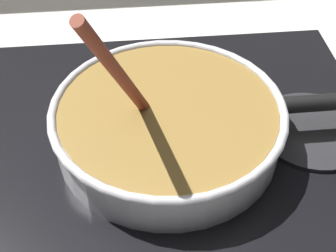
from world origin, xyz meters
The scene contains 4 objects.
hob_plate centered at (0.07, 0.23, 0.01)m, with size 0.56×0.48×0.01m, color black.
burner_ring centered at (0.07, 0.23, 0.02)m, with size 0.20×0.20×0.01m, color #592D0C.
spare_burner centered at (0.26, 0.23, 0.01)m, with size 0.15×0.15×0.01m, color #262628.
cooking_pan centered at (0.07, 0.23, 0.05)m, with size 0.42×0.29×0.24m.
Camera 1 is at (0.02, -0.21, 0.46)m, focal length 52.16 mm.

